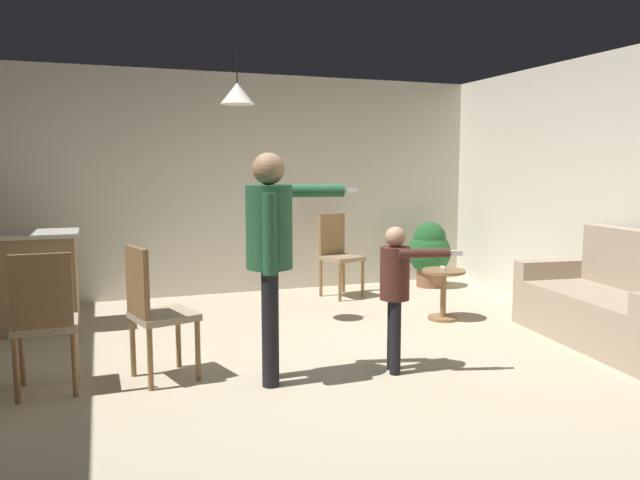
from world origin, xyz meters
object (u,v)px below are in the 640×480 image
(kitchen_counter, at_px, (9,282))
(potted_plant_corner, at_px, (429,251))
(side_table_by_couch, at_px, (443,288))
(dining_chair_centre_back, at_px, (44,318))
(person_child, at_px, (396,282))
(person_adult, at_px, (271,242))
(couch_floral, at_px, (615,306))
(dining_chair_near_wall, at_px, (154,308))
(dining_chair_by_counter, at_px, (338,252))
(spare_remote_on_table, at_px, (443,268))

(kitchen_counter, bearing_deg, potted_plant_corner, 7.03)
(kitchen_counter, height_order, potted_plant_corner, kitchen_counter)
(side_table_by_couch, bearing_deg, dining_chair_centre_back, -166.04)
(person_child, height_order, dining_chair_centre_back, person_child)
(person_adult, bearing_deg, couch_floral, 103.12)
(person_adult, xyz_separation_m, dining_chair_centre_back, (-1.53, 0.27, -0.49))
(potted_plant_corner, bearing_deg, dining_chair_centre_back, -150.45)
(person_adult, bearing_deg, dining_chair_near_wall, -97.50)
(kitchen_counter, height_order, dining_chair_by_counter, dining_chair_by_counter)
(spare_remote_on_table, bearing_deg, person_child, -132.73)
(dining_chair_by_counter, xyz_separation_m, spare_remote_on_table, (0.57, -1.47, -0.01))
(side_table_by_couch, relative_size, person_child, 0.46)
(kitchen_counter, bearing_deg, dining_chair_centre_back, -76.68)
(dining_chair_by_counter, height_order, potted_plant_corner, dining_chair_by_counter)
(side_table_by_couch, bearing_deg, spare_remote_on_table, -144.36)
(kitchen_counter, height_order, side_table_by_couch, kitchen_counter)
(person_child, distance_m, potted_plant_corner, 3.49)
(dining_chair_by_counter, bearing_deg, person_adult, 41.21)
(kitchen_counter, relative_size, dining_chair_centre_back, 1.26)
(kitchen_counter, xyz_separation_m, spare_remote_on_table, (4.10, -1.01, 0.06))
(potted_plant_corner, bearing_deg, dining_chair_by_counter, -174.14)
(person_child, bearing_deg, dining_chair_by_counter, -176.70)
(dining_chair_near_wall, bearing_deg, person_child, 60.25)
(kitchen_counter, distance_m, dining_chair_centre_back, 1.96)
(side_table_by_couch, height_order, person_child, person_child)
(couch_floral, bearing_deg, dining_chair_centre_back, 92.59)
(kitchen_counter, distance_m, spare_remote_on_table, 4.23)
(dining_chair_near_wall, distance_m, potted_plant_corner, 4.44)
(kitchen_counter, relative_size, side_table_by_couch, 2.42)
(potted_plant_corner, height_order, spare_remote_on_table, potted_plant_corner)
(spare_remote_on_table, bearing_deg, dining_chair_by_counter, 111.16)
(dining_chair_near_wall, relative_size, potted_plant_corner, 1.17)
(side_table_by_couch, relative_size, dining_chair_by_counter, 0.52)
(person_child, relative_size, dining_chair_by_counter, 1.12)
(kitchen_counter, xyz_separation_m, dining_chair_centre_back, (0.45, -1.91, 0.07))
(person_adult, bearing_deg, dining_chair_centre_back, -85.74)
(dining_chair_near_wall, bearing_deg, kitchen_counter, -163.59)
(dining_chair_centre_back, bearing_deg, couch_floral, -5.23)
(side_table_by_couch, xyz_separation_m, dining_chair_near_wall, (-2.95, -0.87, 0.22))
(kitchen_counter, xyz_separation_m, potted_plant_corner, (4.88, 0.60, -0.01))
(person_adult, bearing_deg, kitchen_counter, -123.35)
(person_child, relative_size, dining_chair_centre_back, 1.12)
(kitchen_counter, xyz_separation_m, person_child, (2.92, -2.29, 0.22))
(couch_floral, height_order, dining_chair_near_wall, same)
(dining_chair_by_counter, height_order, dining_chair_near_wall, same)
(couch_floral, height_order, side_table_by_couch, couch_floral)
(dining_chair_centre_back, bearing_deg, person_adult, -11.16)
(potted_plant_corner, bearing_deg, person_adult, -136.16)
(dining_chair_by_counter, distance_m, dining_chair_centre_back, 3.89)
(dining_chair_near_wall, xyz_separation_m, spare_remote_on_table, (2.92, 0.85, -0.01))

